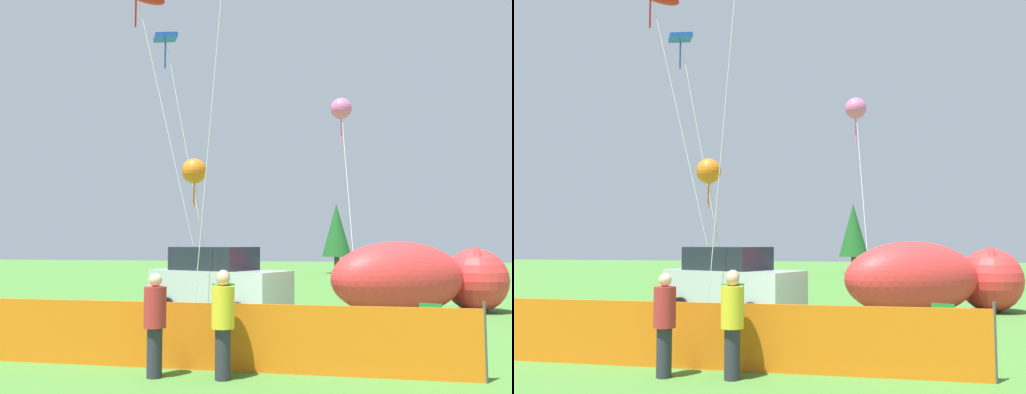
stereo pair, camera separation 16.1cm
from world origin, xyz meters
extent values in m
plane|color=#477F33|center=(0.00, 0.00, 0.00)|extent=(120.00, 120.00, 0.00)
cube|color=#B7BCC1|center=(-2.29, 3.55, 0.85)|extent=(4.61, 3.16, 1.17)
cube|color=#1E232D|center=(-2.49, 3.62, 1.79)|extent=(2.77, 2.34, 0.70)
cylinder|color=black|center=(-0.75, 3.87, 0.31)|extent=(0.66, 0.45, 0.61)
cylinder|color=black|center=(-1.36, 2.27, 0.31)|extent=(0.66, 0.45, 0.61)
cylinder|color=black|center=(-3.22, 4.82, 0.31)|extent=(0.66, 0.45, 0.61)
cylinder|color=black|center=(-3.84, 3.23, 0.31)|extent=(0.66, 0.45, 0.61)
cube|color=#267F33|center=(3.58, -0.19, 0.44)|extent=(0.61, 0.61, 0.03)
cube|color=#267F33|center=(3.63, 0.05, 0.67)|extent=(0.49, 0.13, 0.47)
cylinder|color=#A5A5AD|center=(3.75, -0.45, 0.22)|extent=(0.02, 0.02, 0.44)
cylinder|color=#A5A5AD|center=(3.32, -0.36, 0.22)|extent=(0.02, 0.02, 0.44)
cylinder|color=#A5A5AD|center=(3.84, -0.02, 0.22)|extent=(0.02, 0.02, 0.44)
cylinder|color=#A5A5AD|center=(3.41, 0.07, 0.22)|extent=(0.02, 0.02, 0.44)
ellipsoid|color=red|center=(3.05, 5.20, 1.16)|extent=(5.12, 4.43, 2.31)
ellipsoid|color=yellow|center=(3.05, 5.20, 0.64)|extent=(3.42, 3.05, 1.04)
sphere|color=red|center=(5.57, 6.81, 1.04)|extent=(2.08, 2.08, 2.08)
cone|color=red|center=(5.57, 7.33, 1.87)|extent=(0.58, 0.58, 0.62)
cone|color=red|center=(5.57, 6.29, 1.87)|extent=(0.58, 0.58, 0.62)
cube|color=orange|center=(-0.23, -3.46, 0.59)|extent=(8.90, 0.22, 1.18)
cylinder|color=#4C4C51|center=(4.22, -3.37, 0.65)|extent=(0.05, 0.05, 1.30)
cylinder|color=#2D2D38|center=(-0.04, -3.87, 0.42)|extent=(0.27, 0.27, 0.85)
cylinder|color=#338C4C|center=(-0.04, -3.87, 1.20)|extent=(0.39, 0.39, 0.71)
sphere|color=tan|center=(-0.04, -3.87, 1.67)|extent=(0.23, 0.23, 0.23)
cylinder|color=#2D2D38|center=(-1.13, -4.20, 0.41)|extent=(0.26, 0.26, 0.82)
cylinder|color=#B72D2D|center=(-1.13, -4.20, 1.16)|extent=(0.38, 0.38, 0.69)
sphere|color=beige|center=(-1.13, -4.20, 1.62)|extent=(0.22, 0.22, 0.22)
cylinder|color=#2D2D38|center=(0.02, -4.09, 0.42)|extent=(0.26, 0.26, 0.83)
cylinder|color=yellow|center=(0.02, -4.09, 1.18)|extent=(0.38, 0.38, 0.69)
sphere|color=tan|center=(0.02, -4.09, 1.64)|extent=(0.23, 0.23, 0.23)
cylinder|color=silver|center=(-4.18, 4.20, 5.48)|extent=(2.81, 0.28, 10.96)
cylinder|color=red|center=(-5.57, 4.33, 10.26)|extent=(0.06, 0.06, 1.20)
cylinder|color=silver|center=(-2.26, 2.37, 5.63)|extent=(0.88, 0.28, 11.26)
cylinder|color=silver|center=(-4.69, 7.43, 5.32)|extent=(2.51, 1.03, 10.65)
cube|color=blue|center=(-5.93, 7.93, 10.64)|extent=(1.23, 1.23, 0.31)
cylinder|color=blue|center=(-5.93, 7.93, 9.94)|extent=(0.06, 0.06, 1.20)
cylinder|color=silver|center=(1.50, 6.10, 3.58)|extent=(0.66, 2.53, 7.17)
sphere|color=pink|center=(1.18, 7.36, 7.17)|extent=(0.78, 0.78, 0.78)
cylinder|color=pink|center=(1.18, 7.36, 6.47)|extent=(0.06, 0.06, 1.20)
cylinder|color=silver|center=(-3.76, 6.33, 2.41)|extent=(0.39, 0.91, 4.83)
sphere|color=orange|center=(-3.94, 5.89, 4.82)|extent=(0.90, 0.90, 0.90)
cylinder|color=orange|center=(-3.94, 5.89, 4.12)|extent=(0.06, 0.06, 1.20)
cylinder|color=brown|center=(-0.98, 30.87, 0.64)|extent=(0.41, 0.41, 1.27)
cone|color=#1E5623|center=(-0.98, 30.87, 3.31)|extent=(2.24, 2.24, 4.08)
camera|label=1|loc=(2.67, -13.30, 2.22)|focal=40.00mm
camera|label=2|loc=(2.83, -13.26, 2.22)|focal=40.00mm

